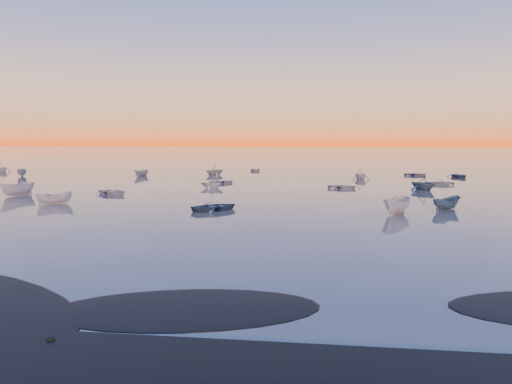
# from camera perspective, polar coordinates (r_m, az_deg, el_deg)

# --- Properties ---
(ground) EXTENTS (600.00, 600.00, 0.00)m
(ground) POSITION_cam_1_polar(r_m,az_deg,el_deg) (118.39, 4.48, 2.96)
(ground) COLOR slate
(ground) RESTS_ON ground
(mud_lobes) EXTENTS (140.00, 6.00, 0.07)m
(mud_lobes) POSITION_cam_1_polar(r_m,az_deg,el_deg) (19.17, -11.42, -13.57)
(mud_lobes) COLOR black
(mud_lobes) RESTS_ON ground
(moored_fleet) EXTENTS (124.00, 58.00, 1.20)m
(moored_fleet) POSITION_cam_1_polar(r_m,az_deg,el_deg) (71.60, 2.58, 0.94)
(moored_fleet) COLOR silver
(moored_fleet) RESTS_ON ground
(boat_near_left) EXTENTS (3.41, 4.39, 1.02)m
(boat_near_left) POSITION_cam_1_polar(r_m,az_deg,el_deg) (60.13, -16.02, -0.28)
(boat_near_left) COLOR silver
(boat_near_left) RESTS_ON ground
(boat_near_center) EXTENTS (3.33, 3.62, 1.20)m
(boat_near_center) POSITION_cam_1_polar(r_m,az_deg,el_deg) (53.27, -21.97, -1.28)
(boat_near_center) COLOR silver
(boat_near_center) RESTS_ON ground
(boat_near_right) EXTENTS (4.18, 3.84, 1.38)m
(boat_near_right) POSITION_cam_1_polar(r_m,az_deg,el_deg) (66.31, 18.52, 0.22)
(boat_near_right) COLOR #38526C
(boat_near_right) RESTS_ON ground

